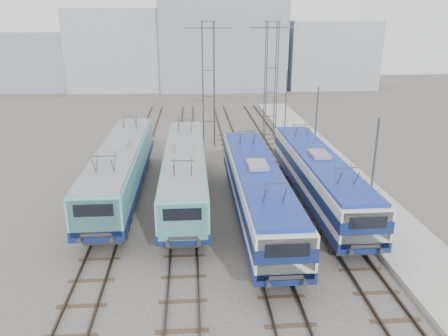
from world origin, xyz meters
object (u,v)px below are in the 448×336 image
locomotive_center_left (185,170)px  locomotive_far_right (319,175)px  mast_mid (316,129)px  catenary_tower_east (271,76)px  locomotive_center_right (257,188)px  catenary_tower_west (208,79)px  locomotive_far_left (121,166)px  mast_rear (286,103)px  mast_front (372,178)px

locomotive_center_left → locomotive_far_right: size_ratio=1.03×
locomotive_center_left → mast_mid: (10.85, 6.08, 1.28)m
locomotive_center_left → mast_mid: mast_mid is taller
catenary_tower_east → locomotive_center_left: bearing=-118.5°
locomotive_center_right → catenary_tower_west: size_ratio=1.48×
locomotive_far_left → locomotive_far_right: bearing=-10.7°
catenary_tower_west → mast_mid: 12.16m
locomotive_center_right → mast_rear: bearing=73.9°
locomotive_far_left → locomotive_center_right: (9.00, -4.82, -0.02)m
locomotive_far_right → catenary_tower_west: catenary_tower_west is taller
locomotive_far_right → catenary_tower_west: 17.69m
locomotive_far_right → mast_rear: (1.85, 19.74, 1.28)m
locomotive_far_left → locomotive_center_left: (4.50, -0.91, -0.07)m
catenary_tower_west → locomotive_center_right: bearing=-82.9°
locomotive_center_left → catenary_tower_east: catenary_tower_east is taller
locomotive_far_right → mast_front: size_ratio=2.47×
mast_front → mast_rear: same height
locomotive_far_left → mast_mid: mast_mid is taller
locomotive_center_left → catenary_tower_east: (8.75, 16.08, 4.42)m
catenary_tower_east → mast_mid: 10.69m
locomotive_center_left → catenary_tower_west: (2.25, 14.08, 4.42)m
locomotive_center_left → locomotive_center_right: size_ratio=1.00×
locomotive_center_left → mast_front: mast_front is taller
locomotive_far_left → locomotive_center_left: 4.59m
mast_mid → locomotive_center_left: bearing=-150.7°
catenary_tower_west → catenary_tower_east: size_ratio=1.00×
locomotive_center_right → catenary_tower_east: size_ratio=1.48×
locomotive_far_right → mast_mid: (1.85, 7.74, 1.28)m
mast_rear → catenary_tower_west: bearing=-155.1°
mast_front → catenary_tower_east: bearing=95.5°
mast_mid → locomotive_far_left: bearing=-161.4°
mast_front → mast_mid: same height
mast_front → locomotive_far_right: bearing=113.5°
catenary_tower_west → mast_rear: 9.99m
locomotive_far_left → mast_front: 16.84m
locomotive_far_right → catenary_tower_east: 18.28m
catenary_tower_west → mast_front: 22.00m
locomotive_far_left → mast_rear: bearing=48.2°
locomotive_far_left → catenary_tower_east: 20.61m
mast_mid → mast_rear: size_ratio=1.00×
locomotive_center_right → locomotive_center_left: bearing=139.0°
locomotive_far_left → mast_mid: size_ratio=2.63×
catenary_tower_west → locomotive_far_left: bearing=-117.1°
locomotive_far_left → catenary_tower_east: (13.25, 15.17, 4.35)m
locomotive_center_left → mast_rear: (10.85, 18.08, 1.28)m
locomotive_far_right → locomotive_far_left: bearing=169.3°
locomotive_far_left → locomotive_center_left: locomotive_far_left is taller
catenary_tower_east → locomotive_far_left: bearing=-131.1°
locomotive_center_left → mast_mid: 12.50m
locomotive_center_left → mast_rear: mast_rear is taller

